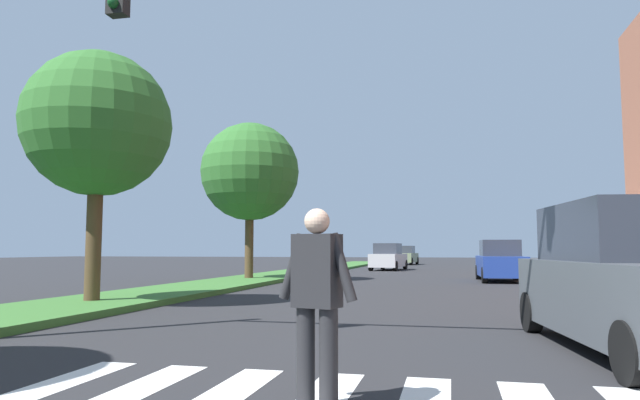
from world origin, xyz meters
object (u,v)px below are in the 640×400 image
object	(u,v)px
traffic_light_gantry	(112,41)
sedan_far_horizon	(405,256)
sedan_midblock	(500,262)
suv_crossing	(635,281)
pedestrian_performer	(317,297)
sedan_distant	(388,258)
tree_far	(250,172)
tree_mid	(98,125)

from	to	relation	value
traffic_light_gantry	sedan_far_horizon	size ratio (longest dim) A/B	1.86
traffic_light_gantry	sedan_midblock	xyz separation A→B (m)	(6.72, 18.08, -3.52)
traffic_light_gantry	suv_crossing	size ratio (longest dim) A/B	1.66
traffic_light_gantry	pedestrian_performer	world-z (taller)	traffic_light_gantry
traffic_light_gantry	pedestrian_performer	distance (m)	5.46
sedan_distant	suv_crossing	bearing A→B (deg)	-77.61
sedan_distant	sedan_midblock	bearing A→B (deg)	-63.27
sedan_far_horizon	sedan_distant	bearing A→B (deg)	-90.10
tree_far	pedestrian_performer	world-z (taller)	tree_far
tree_mid	suv_crossing	size ratio (longest dim) A/B	1.24
sedan_midblock	sedan_far_horizon	distance (m)	26.20
traffic_light_gantry	sedan_distant	distance (m)	30.19
tree_mid	traffic_light_gantry	bearing A→B (deg)	-53.91
traffic_light_gantry	sedan_far_horizon	distance (m)	43.74
sedan_midblock	tree_far	bearing A→B (deg)	-166.91
tree_far	sedan_midblock	distance (m)	11.27
tree_far	sedan_midblock	world-z (taller)	tree_far
suv_crossing	traffic_light_gantry	bearing A→B (deg)	-170.42
suv_crossing	sedan_midblock	distance (m)	16.89
tree_mid	sedan_distant	bearing A→B (deg)	80.35
traffic_light_gantry	suv_crossing	xyz separation A→B (m)	(7.05, 1.19, -3.39)
tree_mid	traffic_light_gantry	distance (m)	6.01
traffic_light_gantry	sedan_midblock	size ratio (longest dim) A/B	1.96
sedan_far_horizon	pedestrian_performer	bearing A→B (deg)	-86.47
tree_mid	suv_crossing	distance (m)	11.72
tree_mid	traffic_light_gantry	world-z (taller)	traffic_light_gantry
traffic_light_gantry	sedan_distant	bearing A→B (deg)	88.61
suv_crossing	sedan_far_horizon	size ratio (longest dim) A/B	1.12
traffic_light_gantry	sedan_midblock	world-z (taller)	traffic_light_gantry
tree_mid	sedan_distant	world-z (taller)	tree_mid
pedestrian_performer	suv_crossing	bearing A→B (deg)	45.50
sedan_midblock	sedan_far_horizon	world-z (taller)	sedan_midblock
tree_far	traffic_light_gantry	bearing A→B (deg)	-77.06
tree_mid	sedan_far_horizon	distance (m)	39.12
tree_mid	traffic_light_gantry	size ratio (longest dim) A/B	0.74
suv_crossing	tree_mid	bearing A→B (deg)	160.90
pedestrian_performer	sedan_far_horizon	distance (m)	46.00
suv_crossing	pedestrian_performer	bearing A→B (deg)	-134.50
pedestrian_performer	sedan_distant	world-z (taller)	sedan_distant
tree_mid	pedestrian_performer	distance (m)	10.68
sedan_distant	sedan_far_horizon	xyz separation A→B (m)	(0.02, 13.61, -0.03)
tree_mid	suv_crossing	xyz separation A→B (m)	(10.59, -3.67, -3.40)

